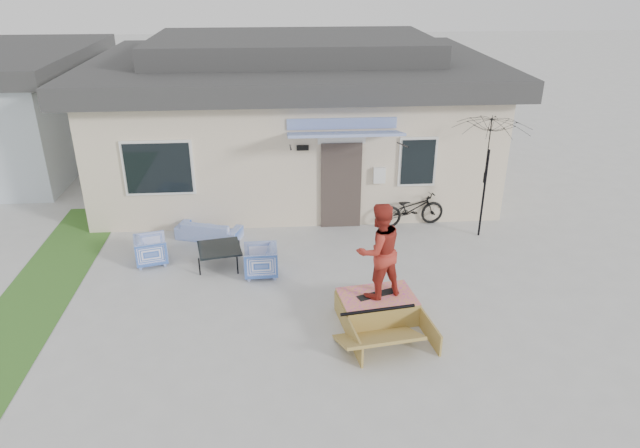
{
  "coord_description": "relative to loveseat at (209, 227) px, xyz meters",
  "views": [
    {
      "loc": [
        -0.44,
        -8.2,
        5.93
      ],
      "look_at": [
        0.3,
        1.8,
        1.3
      ],
      "focal_mm": 32.27,
      "sensor_mm": 36.0,
      "label": 1
    }
  ],
  "objects": [
    {
      "name": "house",
      "position": [
        2.12,
        3.98,
        1.65
      ],
      "size": [
        10.8,
        8.49,
        4.1
      ],
      "color": "beige",
      "rests_on": "ground"
    },
    {
      "name": "armchair_right",
      "position": [
        1.23,
        -1.79,
        0.05
      ],
      "size": [
        0.65,
        0.69,
        0.69
      ],
      "primitive_type": "imported",
      "rotation": [
        0.0,
        0.0,
        -1.54
      ],
      "color": "blue",
      "rests_on": "ground"
    },
    {
      "name": "armchair_left",
      "position": [
        -1.1,
        -1.1,
        0.04
      ],
      "size": [
        0.75,
        0.78,
        0.67
      ],
      "primitive_type": "imported",
      "rotation": [
        0.0,
        0.0,
        1.82
      ],
      "color": "blue",
      "rests_on": "ground"
    },
    {
      "name": "patio_umbrella",
      "position": [
        6.32,
        -0.3,
        1.46
      ],
      "size": [
        2.03,
        1.93,
        2.2
      ],
      "color": "black",
      "rests_on": "ground"
    },
    {
      "name": "loveseat",
      "position": [
        0.0,
        0.0,
        0.0
      ],
      "size": [
        1.55,
        0.88,
        0.58
      ],
      "primitive_type": "imported",
      "rotation": [
        0.0,
        0.0,
        2.83
      ],
      "color": "blue",
      "rests_on": "ground"
    },
    {
      "name": "skater",
      "position": [
        3.35,
        -3.48,
        1.08
      ],
      "size": [
        1.04,
        0.93,
        1.76
      ],
      "primitive_type": "imported",
      "rotation": [
        0.0,
        0.0,
        3.51
      ],
      "color": "#A62D23",
      "rests_on": "skateboard"
    },
    {
      "name": "coffee_table",
      "position": [
        0.36,
        -1.34,
        -0.08
      ],
      "size": [
        1.01,
        1.01,
        0.43
      ],
      "primitive_type": "cube",
      "rotation": [
        0.0,
        0.0,
        0.19
      ],
      "color": "black",
      "rests_on": "ground"
    },
    {
      "name": "skate_ramp",
      "position": [
        3.36,
        -3.52,
        -0.07
      ],
      "size": [
        1.58,
        1.95,
        0.44
      ],
      "primitive_type": null,
      "rotation": [
        0.0,
        0.0,
        0.15
      ],
      "color": "olive",
      "rests_on": "ground"
    },
    {
      "name": "bicycle",
      "position": [
        4.83,
        0.36,
        0.24
      ],
      "size": [
        1.74,
        0.87,
        1.07
      ],
      "primitive_type": "imported",
      "rotation": [
        0.0,
        0.0,
        1.75
      ],
      "color": "black",
      "rests_on": "ground"
    },
    {
      "name": "ground",
      "position": [
        2.12,
        -4.01,
        -0.29
      ],
      "size": [
        90.0,
        90.0,
        0.0
      ],
      "primitive_type": "plane",
      "color": "#AEAEAC",
      "rests_on": "ground"
    },
    {
      "name": "skateboard",
      "position": [
        3.35,
        -3.48,
        0.17
      ],
      "size": [
        0.76,
        0.42,
        0.05
      ],
      "primitive_type": "cube",
      "rotation": [
        0.0,
        0.0,
        0.34
      ],
      "color": "black",
      "rests_on": "skate_ramp"
    },
    {
      "name": "grass_strip",
      "position": [
        -3.08,
        -2.01,
        -0.29
      ],
      "size": [
        1.4,
        8.0,
        0.01
      ],
      "primitive_type": "cube",
      "color": "#326324",
      "rests_on": "ground"
    }
  ]
}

